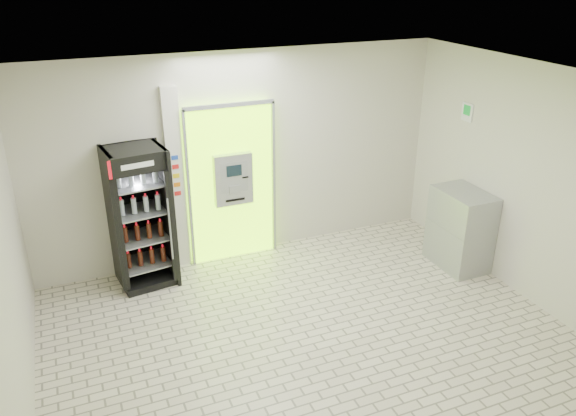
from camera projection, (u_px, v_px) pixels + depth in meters
ground at (313, 344)px, 6.52m from camera, size 6.00×6.00×0.00m
room_shell at (317, 198)px, 5.77m from camera, size 6.00×6.00×6.00m
atm_assembly at (231, 182)px, 8.01m from camera, size 1.30×0.24×2.33m
pillar at (176, 181)px, 7.72m from camera, size 0.22×0.11×2.60m
beverage_cooler at (141, 220)px, 7.45m from camera, size 0.81×0.75×1.93m
steel_cabinet at (460, 229)px, 7.99m from camera, size 0.58×0.86×1.14m
exit_sign at (467, 112)px, 7.88m from camera, size 0.02×0.22×0.26m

